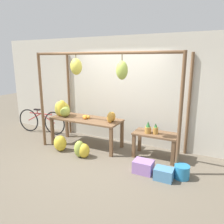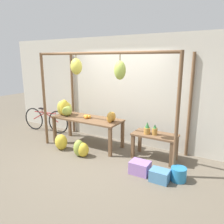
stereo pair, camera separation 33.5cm
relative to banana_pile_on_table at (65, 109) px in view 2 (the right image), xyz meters
name	(u,v)px [view 2 (the right image)]	position (x,y,z in m)	size (l,w,h in m)	color
ground_plane	(95,160)	(1.38, -0.59, -0.92)	(20.00, 20.00, 0.00)	#665B4C
shop_wall_back	(124,91)	(1.38, 0.80, 0.48)	(8.00, 0.08, 2.80)	beige
stall_awning	(104,83)	(1.34, -0.15, 0.77)	(3.49, 1.27, 2.37)	brown
display_table_main	(87,122)	(0.69, 0.06, -0.27)	(1.85, 0.71, 0.74)	brown
display_table_side	(155,139)	(2.49, 0.16, -0.45)	(0.99, 0.51, 0.59)	brown
banana_pile_on_table	(65,109)	(0.00, 0.00, 0.00)	(0.53, 0.47, 0.43)	#9EB247
orange_pile	(87,117)	(0.70, 0.03, -0.13)	(0.20, 0.20, 0.09)	orange
pineapple_cluster	(150,130)	(2.39, 0.09, -0.22)	(0.30, 0.16, 0.28)	#B27F38
banana_pile_ground_left	(61,142)	(0.27, -0.52, -0.73)	(0.41, 0.40, 0.39)	gold
banana_pile_ground_right	(81,149)	(0.97, -0.58, -0.74)	(0.45, 0.37, 0.40)	gold
fruit_crate_white	(140,168)	(2.48, -0.62, -0.79)	(0.38, 0.29, 0.25)	#9970B7
blue_bucket	(179,174)	(3.21, -0.50, -0.79)	(0.29, 0.29, 0.26)	teal
parked_bicycle	(46,120)	(-1.11, 0.30, -0.55)	(1.66, 0.22, 0.75)	black
papaya_pile	(111,117)	(1.41, 0.05, -0.05)	(0.22, 0.32, 0.25)	gold
fruit_crate_purple	(160,176)	(2.91, -0.70, -0.81)	(0.35, 0.26, 0.23)	#4C84B2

